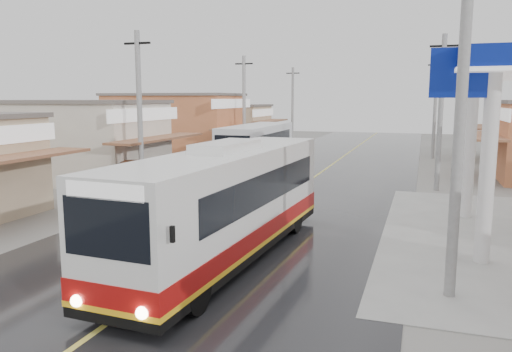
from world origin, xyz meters
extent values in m
plane|color=slate|center=(0.00, 0.00, 0.00)|extent=(120.00, 120.00, 0.00)
cube|color=black|center=(0.00, 15.00, 0.01)|extent=(12.00, 90.00, 0.02)
cube|color=#D8CC4C|center=(0.00, 15.00, 0.02)|extent=(0.15, 90.00, 0.01)
cylinder|color=white|center=(8.00, 9.00, 2.75)|extent=(0.44, 0.44, 5.50)
cylinder|color=white|center=(8.00, 3.00, 2.75)|extent=(0.44, 0.44, 5.50)
cube|color=white|center=(7.20, 3.00, 3.00)|extent=(0.25, 0.25, 6.00)
cube|color=navy|center=(7.20, 3.00, 5.50)|extent=(1.80, 0.30, 1.40)
cube|color=silver|center=(0.78, 1.02, 1.89)|extent=(2.91, 11.21, 2.73)
cube|color=black|center=(0.78, 1.02, 0.44)|extent=(2.93, 11.23, 0.28)
cube|color=#A30F0D|center=(0.78, 1.02, 0.90)|extent=(2.95, 11.25, 0.51)
cube|color=yellow|center=(0.78, 1.02, 0.59)|extent=(2.97, 11.26, 0.13)
cube|color=black|center=(0.80, 1.48, 2.19)|extent=(2.83, 8.90, 0.93)
cube|color=black|center=(0.48, -4.48, 2.29)|extent=(2.02, 0.23, 1.20)
cube|color=black|center=(1.08, 6.51, 2.29)|extent=(2.02, 0.23, 1.02)
cube|color=white|center=(0.48, -4.48, 3.03)|extent=(1.82, 0.22, 0.32)
cube|color=silver|center=(0.78, 1.02, 3.40)|extent=(1.26, 2.83, 0.28)
cylinder|color=black|center=(-0.44, -2.81, 0.53)|extent=(0.38, 1.03, 1.02)
cylinder|color=black|center=(1.57, -2.92, 0.53)|extent=(0.38, 1.03, 1.02)
cylinder|color=black|center=(-0.04, 4.58, 0.53)|extent=(0.38, 1.03, 1.02)
cylinder|color=black|center=(1.97, 4.47, 0.53)|extent=(0.38, 1.03, 1.02)
sphere|color=#FFF2CC|center=(-0.31, -4.50, 0.71)|extent=(0.27, 0.27, 0.26)
sphere|color=#FFF2CC|center=(1.26, -4.59, 0.71)|extent=(0.27, 0.27, 0.26)
cube|color=black|center=(-0.81, -4.16, 2.24)|extent=(0.08, 0.08, 0.32)
cube|color=black|center=(1.80, -4.30, 2.24)|extent=(0.08, 0.08, 0.32)
cube|color=silver|center=(-4.11, 18.48, 1.80)|extent=(2.52, 9.18, 2.55)
cube|color=navy|center=(-4.11, 18.48, 0.94)|extent=(2.56, 9.22, 1.02)
cube|color=black|center=(-4.11, 18.48, 2.16)|extent=(2.55, 7.66, 0.92)
cube|color=black|center=(-4.07, 13.95, 2.16)|extent=(2.14, 0.14, 1.12)
cylinder|color=black|center=(-5.19, 15.21, 0.53)|extent=(0.31, 1.02, 1.02)
cylinder|color=black|center=(-2.98, 15.23, 0.53)|extent=(0.31, 1.02, 1.02)
cylinder|color=black|center=(-5.24, 21.73, 0.53)|extent=(0.31, 1.02, 1.02)
cylinder|color=black|center=(-3.04, 21.75, 0.53)|extent=(0.31, 1.02, 1.02)
imported|color=black|center=(-4.88, 10.60, 0.49)|extent=(0.95, 1.94, 0.98)
imported|color=#226724|center=(-4.88, 10.39, 1.19)|extent=(0.65, 0.48, 1.63)
cube|color=#26262D|center=(-7.61, 9.33, 0.89)|extent=(1.88, 2.22, 1.22)
cube|color=brown|center=(-7.61, 9.33, 1.55)|extent=(1.95, 2.28, 0.09)
cylinder|color=black|center=(-7.95, 8.46, 0.28)|extent=(0.38, 0.59, 0.56)
cylinder|color=black|center=(-8.48, 9.66, 0.28)|extent=(0.38, 0.59, 0.56)
cylinder|color=black|center=(-6.75, 8.78, 0.28)|extent=(0.33, 0.56, 0.56)
camera|label=1|loc=(6.21, -12.47, 4.78)|focal=35.00mm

